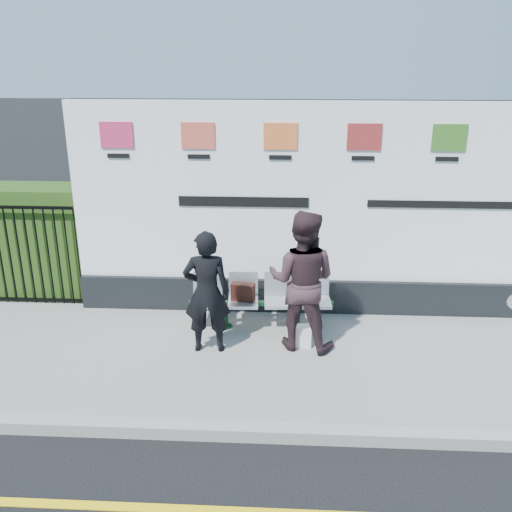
{
  "coord_description": "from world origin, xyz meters",
  "views": [
    {
      "loc": [
        -0.51,
        -3.85,
        3.8
      ],
      "look_at": [
        -0.88,
        3.02,
        1.25
      ],
      "focal_mm": 40.0,
      "sensor_mm": 36.0,
      "label": 1
    }
  ],
  "objects": [
    {
      "name": "woman_left",
      "position": [
        -1.47,
        2.59,
        0.92
      ],
      "size": [
        0.61,
        0.43,
        1.6
      ],
      "primitive_type": "imported",
      "rotation": [
        0.0,
        0.0,
        3.22
      ],
      "color": "black",
      "rests_on": "pavement"
    },
    {
      "name": "bench",
      "position": [
        -0.82,
        3.24,
        0.32
      ],
      "size": [
        1.92,
        0.61,
        0.41
      ],
      "primitive_type": null,
      "rotation": [
        0.0,
        0.0,
        0.05
      ],
      "color": "#B8BCC2",
      "rests_on": "pavement"
    },
    {
      "name": "railing",
      "position": [
        -4.58,
        3.85,
        0.89
      ],
      "size": [
        2.05,
        0.06,
        1.54
      ],
      "primitive_type": null,
      "color": "black",
      "rests_on": "pavement"
    },
    {
      "name": "carrier_bag_white",
      "position": [
        -0.29,
        2.74,
        0.26
      ],
      "size": [
        0.28,
        0.17,
        0.28
      ],
      "primitive_type": "cube",
      "color": "white",
      "rests_on": "pavement"
    },
    {
      "name": "hedge",
      "position": [
        -4.58,
        4.3,
        0.97
      ],
      "size": [
        2.35,
        0.7,
        1.7
      ],
      "primitive_type": "cube",
      "color": "#294715",
      "rests_on": "pavement"
    },
    {
      "name": "billboard",
      "position": [
        0.5,
        3.85,
        1.42
      ],
      "size": [
        8.0,
        0.3,
        3.0
      ],
      "color": "black",
      "rests_on": "pavement"
    },
    {
      "name": "pavement",
      "position": [
        0.0,
        2.5,
        0.06
      ],
      "size": [
        14.0,
        3.0,
        0.12
      ],
      "primitive_type": "cube",
      "color": "gray",
      "rests_on": "ground"
    },
    {
      "name": "woman_right",
      "position": [
        -0.29,
        2.76,
        1.03
      ],
      "size": [
        1.03,
        0.88,
        1.82
      ],
      "primitive_type": "imported",
      "rotation": [
        0.0,
        0.0,
        2.9
      ],
      "color": "#362328",
      "rests_on": "pavement"
    },
    {
      "name": "handbag_brown",
      "position": [
        -1.07,
        3.22,
        0.65
      ],
      "size": [
        0.34,
        0.2,
        0.25
      ],
      "primitive_type": "cube",
      "rotation": [
        0.0,
        0.0,
        -0.21
      ],
      "color": "black",
      "rests_on": "bench"
    },
    {
      "name": "kerb",
      "position": [
        0.0,
        1.0,
        0.07
      ],
      "size": [
        14.0,
        0.18,
        0.14
      ],
      "primitive_type": "cube",
      "color": "gray",
      "rests_on": "ground"
    }
  ]
}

